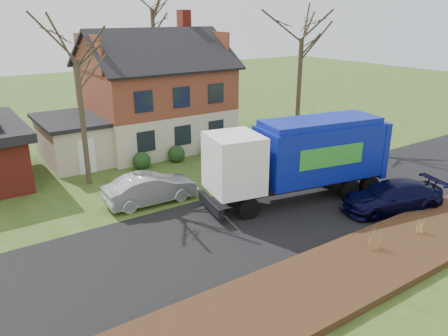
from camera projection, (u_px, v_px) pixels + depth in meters
ground at (255, 222)px, 19.95m from camera, size 120.00×120.00×0.00m
road at (255, 222)px, 19.95m from camera, size 80.00×7.00×0.02m
mulch_verge at (345, 273)px, 15.77m from camera, size 80.00×3.50×0.30m
main_house at (149, 90)px, 30.23m from camera, size 12.95×8.95×9.26m
garbage_truck at (302, 155)px, 21.79m from camera, size 9.85×4.24×4.09m
silver_sedan at (151, 188)px, 21.80m from camera, size 4.69×1.79×1.52m
navy_wagon at (392, 196)px, 20.94m from camera, size 5.36×3.43×1.44m
tree_front_west at (73, 38)px, 21.86m from camera, size 3.21×3.21×9.53m
tree_front_east at (303, 20)px, 30.24m from camera, size 3.79×3.79×10.53m
grass_clump_mid at (375, 238)px, 16.99m from camera, size 0.34×0.28×0.96m
grass_clump_east at (423, 225)px, 18.23m from camera, size 0.30×0.25×0.75m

